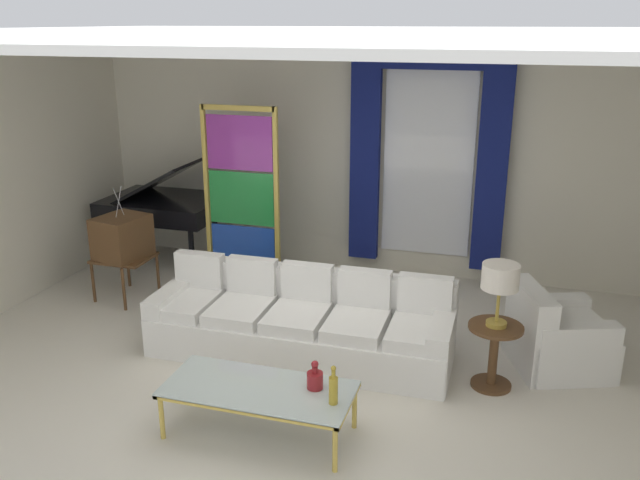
{
  "coord_description": "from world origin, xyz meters",
  "views": [
    {
      "loc": [
        1.8,
        -5.12,
        3.12
      ],
      "look_at": [
        -0.03,
        0.9,
        1.05
      ],
      "focal_mm": 37.49,
      "sensor_mm": 36.0,
      "label": 1
    }
  ],
  "objects_px": {
    "vintage_tv": "(122,239)",
    "round_side_table": "(494,350)",
    "grand_piano": "(164,205)",
    "bottle_blue_decanter": "(333,388)",
    "bottle_crystal_tall": "(315,379)",
    "stained_glass_divider": "(242,202)",
    "coffee_table": "(259,391)",
    "peacock_figurine": "(271,282)",
    "armchair_white": "(554,339)",
    "table_lamp_brass": "(500,279)",
    "couch_white_long": "(302,323)"
  },
  "relations": [
    {
      "from": "stained_glass_divider",
      "to": "armchair_white",
      "type": "bearing_deg",
      "value": -16.71
    },
    {
      "from": "peacock_figurine",
      "to": "table_lamp_brass",
      "type": "relative_size",
      "value": 1.05
    },
    {
      "from": "stained_glass_divider",
      "to": "grand_piano",
      "type": "bearing_deg",
      "value": 161.63
    },
    {
      "from": "bottle_crystal_tall",
      "to": "peacock_figurine",
      "type": "bearing_deg",
      "value": 118.06
    },
    {
      "from": "coffee_table",
      "to": "bottle_blue_decanter",
      "type": "xyz_separation_m",
      "value": [
        0.62,
        -0.05,
        0.16
      ]
    },
    {
      "from": "vintage_tv",
      "to": "armchair_white",
      "type": "relative_size",
      "value": 1.28
    },
    {
      "from": "vintage_tv",
      "to": "armchair_white",
      "type": "bearing_deg",
      "value": -3.45
    },
    {
      "from": "stained_glass_divider",
      "to": "round_side_table",
      "type": "distance_m",
      "value": 3.54
    },
    {
      "from": "round_side_table",
      "to": "grand_piano",
      "type": "xyz_separation_m",
      "value": [
        -4.38,
        2.05,
        0.45
      ]
    },
    {
      "from": "stained_glass_divider",
      "to": "table_lamp_brass",
      "type": "bearing_deg",
      "value": -27.7
    },
    {
      "from": "peacock_figurine",
      "to": "bottle_blue_decanter",
      "type": "bearing_deg",
      "value": -60.14
    },
    {
      "from": "bottle_crystal_tall",
      "to": "round_side_table",
      "type": "xyz_separation_m",
      "value": [
        1.3,
        1.15,
        -0.14
      ]
    },
    {
      "from": "stained_glass_divider",
      "to": "grand_piano",
      "type": "height_order",
      "value": "stained_glass_divider"
    },
    {
      "from": "bottle_crystal_tall",
      "to": "peacock_figurine",
      "type": "relative_size",
      "value": 0.39
    },
    {
      "from": "bottle_crystal_tall",
      "to": "stained_glass_divider",
      "type": "relative_size",
      "value": 0.11
    },
    {
      "from": "bottle_crystal_tall",
      "to": "table_lamp_brass",
      "type": "bearing_deg",
      "value": 41.62
    },
    {
      "from": "peacock_figurine",
      "to": "grand_piano",
      "type": "relative_size",
      "value": 0.4
    },
    {
      "from": "table_lamp_brass",
      "to": "vintage_tv",
      "type": "bearing_deg",
      "value": 169.04
    },
    {
      "from": "armchair_white",
      "to": "table_lamp_brass",
      "type": "bearing_deg",
      "value": -134.72
    },
    {
      "from": "bottle_crystal_tall",
      "to": "grand_piano",
      "type": "height_order",
      "value": "grand_piano"
    },
    {
      "from": "vintage_tv",
      "to": "round_side_table",
      "type": "relative_size",
      "value": 2.26
    },
    {
      "from": "couch_white_long",
      "to": "coffee_table",
      "type": "bearing_deg",
      "value": -85.65
    },
    {
      "from": "armchair_white",
      "to": "round_side_table",
      "type": "relative_size",
      "value": 1.76
    },
    {
      "from": "vintage_tv",
      "to": "grand_piano",
      "type": "distance_m",
      "value": 1.24
    },
    {
      "from": "couch_white_long",
      "to": "peacock_figurine",
      "type": "xyz_separation_m",
      "value": [
        -0.75,
        1.11,
        -0.09
      ]
    },
    {
      "from": "peacock_figurine",
      "to": "table_lamp_brass",
      "type": "distance_m",
      "value": 2.97
    },
    {
      "from": "coffee_table",
      "to": "peacock_figurine",
      "type": "relative_size",
      "value": 2.47
    },
    {
      "from": "coffee_table",
      "to": "round_side_table",
      "type": "height_order",
      "value": "round_side_table"
    },
    {
      "from": "bottle_crystal_tall",
      "to": "vintage_tv",
      "type": "distance_m",
      "value": 3.55
    },
    {
      "from": "coffee_table",
      "to": "stained_glass_divider",
      "type": "distance_m",
      "value": 3.26
    },
    {
      "from": "round_side_table",
      "to": "table_lamp_brass",
      "type": "height_order",
      "value": "table_lamp_brass"
    },
    {
      "from": "bottle_crystal_tall",
      "to": "table_lamp_brass",
      "type": "distance_m",
      "value": 1.81
    },
    {
      "from": "couch_white_long",
      "to": "table_lamp_brass",
      "type": "bearing_deg",
      "value": -4.32
    },
    {
      "from": "peacock_figurine",
      "to": "table_lamp_brass",
      "type": "height_order",
      "value": "table_lamp_brass"
    },
    {
      "from": "couch_white_long",
      "to": "stained_glass_divider",
      "type": "xyz_separation_m",
      "value": [
        -1.25,
        1.48,
        0.75
      ]
    },
    {
      "from": "bottle_blue_decanter",
      "to": "vintage_tv",
      "type": "height_order",
      "value": "vintage_tv"
    },
    {
      "from": "stained_glass_divider",
      "to": "couch_white_long",
      "type": "bearing_deg",
      "value": -49.76
    },
    {
      "from": "bottle_crystal_tall",
      "to": "table_lamp_brass",
      "type": "height_order",
      "value": "table_lamp_brass"
    },
    {
      "from": "peacock_figurine",
      "to": "table_lamp_brass",
      "type": "bearing_deg",
      "value": -25.88
    },
    {
      "from": "bottle_blue_decanter",
      "to": "grand_piano",
      "type": "relative_size",
      "value": 0.21
    },
    {
      "from": "coffee_table",
      "to": "peacock_figurine",
      "type": "bearing_deg",
      "value": 108.78
    },
    {
      "from": "bottle_blue_decanter",
      "to": "vintage_tv",
      "type": "bearing_deg",
      "value": 145.69
    },
    {
      "from": "vintage_tv",
      "to": "peacock_figurine",
      "type": "distance_m",
      "value": 1.79
    },
    {
      "from": "armchair_white",
      "to": "peacock_figurine",
      "type": "bearing_deg",
      "value": 167.0
    },
    {
      "from": "stained_glass_divider",
      "to": "table_lamp_brass",
      "type": "xyz_separation_m",
      "value": [
        3.08,
        -1.61,
        -0.03
      ]
    },
    {
      "from": "table_lamp_brass",
      "to": "bottle_crystal_tall",
      "type": "bearing_deg",
      "value": -138.38
    },
    {
      "from": "coffee_table",
      "to": "grand_piano",
      "type": "relative_size",
      "value": 0.99
    },
    {
      "from": "bottle_crystal_tall",
      "to": "vintage_tv",
      "type": "relative_size",
      "value": 0.17
    },
    {
      "from": "peacock_figurine",
      "to": "grand_piano",
      "type": "bearing_deg",
      "value": 156.14
    },
    {
      "from": "couch_white_long",
      "to": "stained_glass_divider",
      "type": "height_order",
      "value": "stained_glass_divider"
    }
  ]
}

